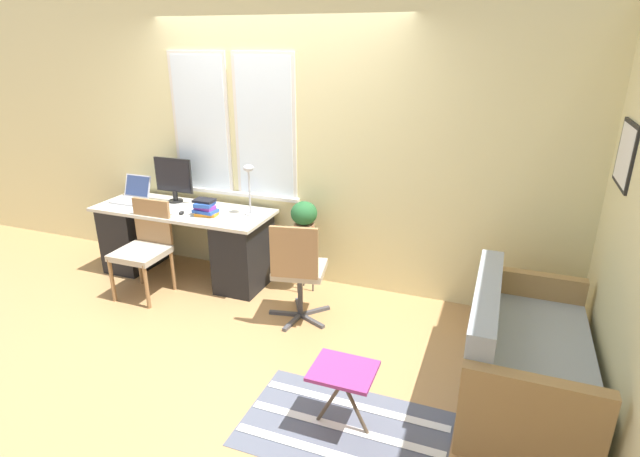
% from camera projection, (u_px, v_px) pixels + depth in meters
% --- Properties ---
extents(ground_plane, '(14.00, 14.00, 0.00)m').
position_uv_depth(ground_plane, '(249.00, 304.00, 4.61)').
color(ground_plane, tan).
extents(wall_back_with_window, '(9.00, 0.12, 2.70)m').
position_uv_depth(wall_back_with_window, '(277.00, 144.00, 4.78)').
color(wall_back_with_window, beige).
rests_on(wall_back_with_window, ground_plane).
extents(wall_right_with_picture, '(0.08, 9.00, 2.70)m').
position_uv_depth(wall_right_with_picture, '(632.00, 197.00, 3.19)').
color(wall_right_with_picture, beige).
rests_on(wall_right_with_picture, ground_plane).
extents(desk, '(1.81, 0.66, 0.73)m').
position_uv_depth(desk, '(186.00, 241.00, 5.06)').
color(desk, beige).
rests_on(desk, ground_plane).
extents(laptop, '(0.31, 0.32, 0.24)m').
position_uv_depth(laptop, '(132.00, 195.00, 5.17)').
color(laptop, '#B7B7BC').
rests_on(laptop, desk).
extents(monitor, '(0.43, 0.15, 0.46)m').
position_uv_depth(monitor, '(174.00, 178.00, 5.06)').
color(monitor, black).
rests_on(monitor, desk).
extents(keyboard, '(0.44, 0.13, 0.02)m').
position_uv_depth(keyboard, '(157.00, 210.00, 4.87)').
color(keyboard, silver).
rests_on(keyboard, desk).
extents(mouse, '(0.04, 0.07, 0.03)m').
position_uv_depth(mouse, '(182.00, 213.00, 4.77)').
color(mouse, black).
rests_on(mouse, desk).
extents(desk_lamp, '(0.12, 0.12, 0.48)m').
position_uv_depth(desk_lamp, '(249.00, 179.00, 4.66)').
color(desk_lamp, '#ADADB2').
rests_on(desk_lamp, desk).
extents(book_stack, '(0.24, 0.19, 0.15)m').
position_uv_depth(book_stack, '(205.00, 207.00, 4.73)').
color(book_stack, orange).
rests_on(book_stack, desk).
extents(desk_chair_wooden, '(0.45, 0.46, 0.89)m').
position_uv_depth(desk_chair_wooden, '(144.00, 246.00, 4.68)').
color(desk_chair_wooden, olive).
rests_on(desk_chair_wooden, ground_plane).
extents(office_chair_swivel, '(0.55, 0.54, 0.92)m').
position_uv_depth(office_chair_swivel, '(298.00, 269.00, 4.18)').
color(office_chair_swivel, '#47474C').
rests_on(office_chair_swivel, ground_plane).
extents(couch_loveseat, '(0.78, 1.46, 0.77)m').
position_uv_depth(couch_loveseat, '(521.00, 358.00, 3.38)').
color(couch_loveseat, '#9EA8B2').
rests_on(couch_loveseat, ground_plane).
extents(plant_stand, '(0.20, 0.20, 0.58)m').
position_uv_depth(plant_stand, '(304.00, 244.00, 4.71)').
color(plant_stand, '#333338').
rests_on(plant_stand, ground_plane).
extents(potted_plant, '(0.25, 0.25, 0.32)m').
position_uv_depth(potted_plant, '(304.00, 217.00, 4.62)').
color(potted_plant, '#9E6B4C').
rests_on(potted_plant, plant_stand).
extents(floor_rug_striped, '(1.29, 0.79, 0.01)m').
position_uv_depth(floor_rug_striped, '(344.00, 428.00, 3.14)').
color(floor_rug_striped, '#565B6B').
rests_on(floor_rug_striped, ground_plane).
extents(folding_stool, '(0.38, 0.33, 0.44)m').
position_uv_depth(folding_stool, '(343.00, 375.00, 3.02)').
color(folding_stool, '#93337A').
rests_on(folding_stool, ground_plane).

